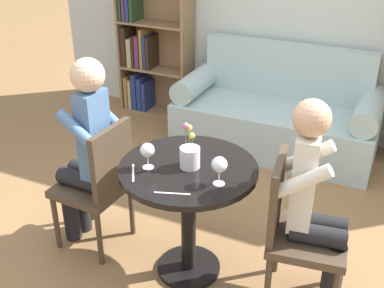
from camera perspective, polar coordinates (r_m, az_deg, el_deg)
ground_plane at (r=3.18m, az=-0.40°, el=-14.57°), size 16.00×16.00×0.00m
round_table at (r=2.83m, az=-0.43°, el=-5.93°), size 0.80×0.80×0.76m
couch at (r=4.53m, az=9.99°, el=3.31°), size 1.81×0.80×0.92m
bookshelf_left at (r=5.18m, az=-5.19°, el=11.05°), size 0.77×0.28×1.46m
chair_left at (r=3.15m, az=-10.91°, el=-4.38°), size 0.44×0.44×0.90m
chair_right at (r=2.76m, az=12.18°, el=-9.56°), size 0.48×0.48×0.90m
person_left at (r=3.10m, az=-12.45°, el=-0.79°), size 0.43×0.35×1.31m
person_right at (r=2.67m, az=14.47°, el=-6.90°), size 0.45×0.38×1.25m
wine_glass_left at (r=2.68m, az=-5.31°, el=-0.83°), size 0.08×0.08×0.15m
wine_glass_right at (r=2.52m, az=3.26°, el=-2.54°), size 0.09×0.09×0.16m
flower_vase at (r=2.69m, az=-0.25°, el=-1.32°), size 0.12×0.12×0.28m
knife_left_setting at (r=2.49m, az=-2.36°, el=-5.86°), size 0.18×0.07×0.00m
fork_left_setting at (r=2.69m, az=-6.99°, el=-3.40°), size 0.11×0.17×0.00m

